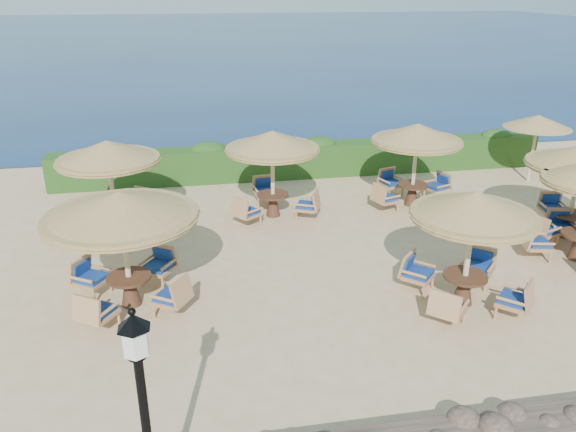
{
  "coord_description": "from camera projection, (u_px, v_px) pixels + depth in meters",
  "views": [
    {
      "loc": [
        -4.04,
        -12.17,
        6.6
      ],
      "look_at": [
        -1.83,
        0.38,
        1.3
      ],
      "focal_mm": 35.0,
      "sensor_mm": 36.0,
      "label": 1
    }
  ],
  "objects": [
    {
      "name": "cafe_set_0",
      "position": [
        122.0,
        225.0,
        11.73
      ],
      "size": [
        3.27,
        3.27,
        2.65
      ],
      "color": "beige",
      "rests_on": "ground"
    },
    {
      "name": "cafe_set_4",
      "position": [
        272.0,
        155.0,
        16.5
      ],
      "size": [
        2.82,
        2.83,
        2.65
      ],
      "color": "beige",
      "rests_on": "ground"
    },
    {
      "name": "cafe_set_1",
      "position": [
        472.0,
        230.0,
        11.83
      ],
      "size": [
        2.69,
        2.69,
        2.65
      ],
      "color": "beige",
      "rests_on": "ground"
    },
    {
      "name": "cafe_set_3",
      "position": [
        109.0,
        166.0,
        15.48
      ],
      "size": [
        2.85,
        2.85,
        2.65
      ],
      "color": "beige",
      "rests_on": "ground"
    },
    {
      "name": "ground",
      "position": [
        362.0,
        264.0,
        14.25
      ],
      "size": [
        120.0,
        120.0,
        0.0
      ],
      "primitive_type": "plane",
      "color": "tan",
      "rests_on": "ground"
    },
    {
      "name": "cafe_set_5",
      "position": [
        416.0,
        150.0,
        17.36
      ],
      "size": [
        2.88,
        2.88,
        2.65
      ],
      "color": "beige",
      "rests_on": "ground"
    },
    {
      "name": "sea",
      "position": [
        214.0,
        35.0,
        77.91
      ],
      "size": [
        160.0,
        160.0,
        0.0
      ],
      "primitive_type": "plane",
      "color": "#0B1E4B",
      "rests_on": "ground"
    },
    {
      "name": "hedge",
      "position": [
        305.0,
        160.0,
        20.57
      ],
      "size": [
        18.0,
        0.9,
        1.2
      ],
      "primitive_type": "cube",
      "color": "#1C3E14",
      "rests_on": "ground"
    },
    {
      "name": "extra_parasol",
      "position": [
        538.0,
        122.0,
        19.39
      ],
      "size": [
        2.3,
        2.3,
        2.41
      ],
      "color": "beige",
      "rests_on": "ground"
    }
  ]
}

